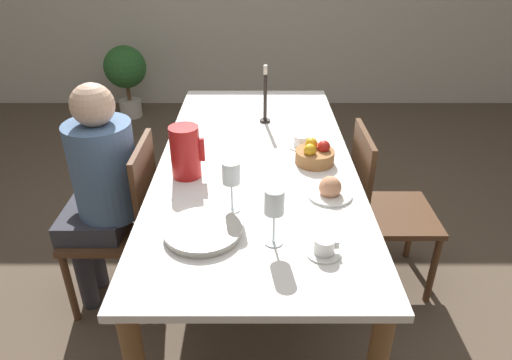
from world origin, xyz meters
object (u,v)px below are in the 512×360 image
at_px(fruit_bowl, 315,155).
at_px(candlestick_tall, 265,100).
at_px(chair_person_side, 125,221).
at_px(teacup_near_person, 324,247).
at_px(wine_glass_juice, 274,205).
at_px(potted_plant, 126,72).
at_px(bread_plate, 330,190).
at_px(red_pitcher, 185,152).
at_px(serving_tray, 203,231).
at_px(teacup_across, 301,142).
at_px(chair_opposite, 381,207).
at_px(wine_glass_water, 231,175).
at_px(person_seated, 100,182).

distance_m(fruit_bowl, candlestick_tall, 0.56).
bearing_deg(chair_person_side, teacup_near_person, -125.02).
height_order(wine_glass_juice, teacup_near_person, wine_glass_juice).
height_order(candlestick_tall, potted_plant, candlestick_tall).
xyz_separation_m(bread_plate, candlestick_tall, (-0.25, 0.81, 0.10)).
xyz_separation_m(red_pitcher, serving_tray, (0.12, -0.45, -0.10)).
bearing_deg(fruit_bowl, teacup_across, 105.90).
distance_m(chair_opposite, serving_tray, 1.10).
bearing_deg(potted_plant, wine_glass_water, -67.84).
relative_size(red_pitcher, teacup_near_person, 1.92).
distance_m(teacup_across, fruit_bowl, 0.18).
height_order(chair_person_side, bread_plate, chair_person_side).
distance_m(bread_plate, fruit_bowl, 0.30).
bearing_deg(fruit_bowl, serving_tray, -129.25).
bearing_deg(person_seated, wine_glass_juice, -124.89).
height_order(chair_opposite, teacup_near_person, chair_opposite).
relative_size(wine_glass_water, bread_plate, 1.14).
xyz_separation_m(wine_glass_juice, candlestick_tall, (-0.01, 1.13, -0.03)).
bearing_deg(wine_glass_juice, candlestick_tall, 90.54).
height_order(chair_person_side, potted_plant, chair_person_side).
distance_m(person_seated, candlestick_tall, 0.99).
distance_m(wine_glass_juice, serving_tray, 0.30).
bearing_deg(teacup_across, candlestick_tall, 117.50).
bearing_deg(serving_tray, person_seated, 136.78).
xyz_separation_m(serving_tray, candlestick_tall, (0.24, 1.08, 0.11)).
relative_size(chair_opposite, fruit_bowl, 4.81).
distance_m(person_seated, serving_tray, 0.75).
bearing_deg(chair_opposite, wine_glass_water, -57.52).
bearing_deg(chair_opposite, teacup_across, -104.24).
bearing_deg(red_pitcher, bread_plate, -16.05).
bearing_deg(bread_plate, teacup_near_person, -100.87).
distance_m(chair_person_side, bread_plate, 1.03).
bearing_deg(bread_plate, candlestick_tall, 107.36).
height_order(chair_opposite, wine_glass_juice, wine_glass_juice).
relative_size(wine_glass_water, serving_tray, 0.74).
bearing_deg(fruit_bowl, wine_glass_water, -132.37).
bearing_deg(fruit_bowl, teacup_near_person, -93.62).
xyz_separation_m(person_seated, wine_glass_water, (0.64, -0.34, 0.23)).
xyz_separation_m(teacup_across, potted_plant, (-1.52, 2.36, -0.32)).
bearing_deg(candlestick_tall, wine_glass_juice, -89.46).
height_order(chair_person_side, red_pitcher, red_pitcher).
relative_size(chair_person_side, teacup_near_person, 7.20).
bearing_deg(chair_person_side, chair_opposite, -84.18).
bearing_deg(teacup_across, chair_person_side, -164.73).
relative_size(wine_glass_juice, candlestick_tall, 0.67).
distance_m(chair_person_side, red_pitcher, 0.53).
xyz_separation_m(person_seated, wine_glass_juice, (0.79, -0.55, 0.23)).
height_order(person_seated, potted_plant, person_seated).
xyz_separation_m(teacup_near_person, fruit_bowl, (0.04, 0.68, 0.02)).
xyz_separation_m(teacup_near_person, bread_plate, (0.07, 0.38, 0.00)).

